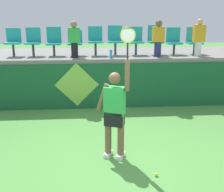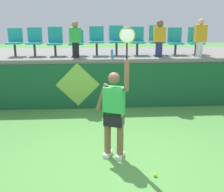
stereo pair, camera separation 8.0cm
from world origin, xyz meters
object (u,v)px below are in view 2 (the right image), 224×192
Objects in this scene: stadium_chair_9 at (195,40)px; stadium_chair_1 at (35,40)px; tennis_player at (114,111)px; water_bottle at (112,54)px; spectator_2 at (159,37)px; stadium_chair_3 at (76,41)px; stadium_chair_7 at (156,39)px; stadium_chair_4 at (97,39)px; stadium_chair_5 at (116,39)px; stadium_chair_8 at (175,40)px; tennis_ball at (155,175)px; spectator_1 at (75,39)px; spectator_0 at (200,37)px; stadium_chair_6 at (137,39)px; stadium_chair_0 at (15,40)px; stadium_chair_2 at (55,40)px.

stadium_chair_1 is at bearing -179.96° from stadium_chair_9.
tennis_player is 3.33m from water_bottle.
tennis_player reaches higher than spectator_2.
stadium_chair_7 reaches higher than stadium_chair_3.
stadium_chair_4 is (-0.43, 0.67, 0.36)m from water_bottle.
stadium_chair_7 is (1.25, 0.00, -0.01)m from stadium_chair_5.
water_bottle is at bearing -154.70° from stadium_chair_7.
spectator_2 is (-0.59, -0.41, 0.12)m from stadium_chair_8.
water_bottle is 0.30× the size of stadium_chair_1.
stadium_chair_3 is (1.26, -0.01, -0.04)m from stadium_chair_1.
stadium_chair_3 is (-1.56, 4.72, 1.83)m from tennis_ball.
spectator_2 is (2.48, -0.41, 0.14)m from stadium_chair_3.
spectator_2 is (2.48, 0.01, 0.01)m from spectator_1.
stadium_chair_9 is (2.49, 0.00, -0.05)m from stadium_chair_5.
stadium_chair_8 is (4.33, 0.00, -0.02)m from stadium_chair_1.
spectator_0 is at bearing 0.39° from spectator_2.
spectator_2 reaches higher than stadium_chair_1.
water_bottle is 1.52m from spectator_2.
stadium_chair_0 is at bearing -179.95° from stadium_chair_6.
stadium_chair_2 is at bearing 179.96° from stadium_chair_8.
stadium_chair_2 is at bearing 179.98° from stadium_chair_9.
stadium_chair_3 is 1.24m from stadium_chair_5.
spectator_1 is at bearing -172.09° from stadium_chair_8.
tennis_player is 2.98× the size of stadium_chair_6.
spectator_1 is at bearing 104.17° from tennis_player.
stadium_chair_5 is at bearing 19.12° from spectator_1.
stadium_chair_2 is at bearing 0.37° from stadium_chair_0.
stadium_chair_7 is (0.93, 4.73, 1.90)m from tennis_ball.
spectator_1 is at bearing -90.00° from stadium_chair_3.
stadium_chair_2 is 0.80× the size of spectator_2.
stadium_chair_0 is 0.93× the size of stadium_chair_5.
tennis_player reaches higher than stadium_chair_1.
stadium_chair_0 is 0.78× the size of spectator_1.
stadium_chair_0 is 1.21m from stadium_chair_2.
stadium_chair_6 is 1.85m from stadium_chair_9.
stadium_chair_5 is 1.08× the size of stadium_chair_8.
stadium_chair_5 reaches higher than stadium_chair_2.
spectator_0 is at bearing -6.08° from stadium_chair_3.
stadium_chair_9 is (0.65, 0.00, 0.00)m from stadium_chair_8.
tennis_player is at bearing -104.03° from stadium_chair_6.
tennis_player is at bearing -77.28° from stadium_chair_3.
spectator_0 reaches higher than stadium_chair_5.
stadium_chair_3 is at bearing -179.75° from stadium_chair_7.
spectator_0 is (2.67, 0.27, 0.44)m from water_bottle.
stadium_chair_2 is at bearing 179.92° from stadium_chair_5.
water_bottle is 0.31× the size of stadium_chair_8.
stadium_chair_6 is at bearing 0.02° from stadium_chair_4.
stadium_chair_9 is at bearing 65.38° from tennis_ball.
stadium_chair_1 is at bearing 118.55° from tennis_player.
stadium_chair_8 reaches higher than tennis_ball.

